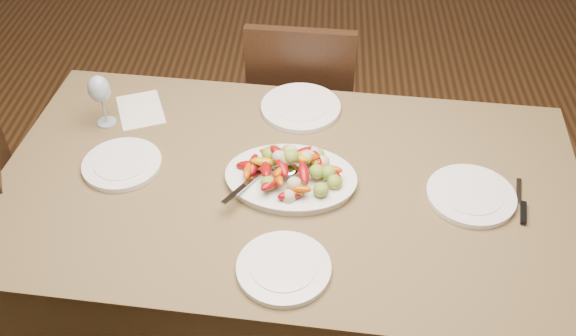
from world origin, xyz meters
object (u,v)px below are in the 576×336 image
(plate_near, at_px, (284,268))
(plate_far, at_px, (301,108))
(plate_right, at_px, (471,196))
(wine_glass, at_px, (101,99))
(dining_table, at_px, (288,261))
(plate_left, at_px, (122,164))
(chair_far, at_px, (304,104))
(serving_platter, at_px, (291,179))

(plate_near, bearing_deg, plate_far, 88.99)
(plate_right, distance_m, wine_glass, 1.25)
(plate_far, height_order, plate_near, same)
(dining_table, height_order, wine_glass, wine_glass)
(dining_table, relative_size, wine_glass, 8.98)
(plate_right, bearing_deg, plate_near, -150.11)
(plate_left, bearing_deg, chair_far, 53.71)
(wine_glass, bearing_deg, plate_near, -43.10)
(serving_platter, relative_size, plate_near, 1.54)
(chair_far, bearing_deg, dining_table, 92.02)
(chair_far, xyz_separation_m, plate_right, (0.54, -0.84, 0.29))
(dining_table, bearing_deg, serving_platter, 14.03)
(dining_table, height_order, plate_right, plate_right)
(plate_left, distance_m, plate_far, 0.66)
(chair_far, relative_size, plate_right, 3.51)
(plate_right, bearing_deg, chair_far, 122.95)
(wine_glass, bearing_deg, serving_platter, -21.82)
(dining_table, relative_size, plate_far, 6.45)
(serving_platter, relative_size, plate_right, 1.48)
(serving_platter, relative_size, plate_far, 1.41)
(wine_glass, bearing_deg, plate_left, -63.35)
(serving_platter, distance_m, plate_far, 0.38)
(serving_platter, bearing_deg, plate_left, 175.66)
(serving_platter, xyz_separation_m, plate_far, (0.01, 0.38, -0.00))
(dining_table, height_order, plate_near, plate_near)
(plate_right, height_order, plate_near, same)
(plate_right, xyz_separation_m, plate_near, (-0.55, -0.32, 0.00))
(plate_right, bearing_deg, plate_left, 176.00)
(serving_platter, xyz_separation_m, wine_glass, (-0.66, 0.26, 0.09))
(chair_far, distance_m, plate_near, 1.19)
(dining_table, xyz_separation_m, serving_platter, (0.01, 0.00, 0.39))
(plate_far, bearing_deg, chair_far, 90.37)
(dining_table, distance_m, plate_right, 0.68)
(plate_right, relative_size, plate_near, 1.04)
(serving_platter, bearing_deg, plate_near, -89.90)
(serving_platter, xyz_separation_m, plate_left, (-0.55, 0.04, -0.00))
(dining_table, xyz_separation_m, chair_far, (0.02, 0.81, 0.10))
(plate_left, xyz_separation_m, wine_glass, (-0.11, 0.22, 0.09))
(plate_near, height_order, wine_glass, wine_glass)
(plate_left, bearing_deg, plate_right, -4.00)
(plate_far, xyz_separation_m, plate_near, (-0.01, -0.74, 0.00))
(plate_left, height_order, plate_far, same)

